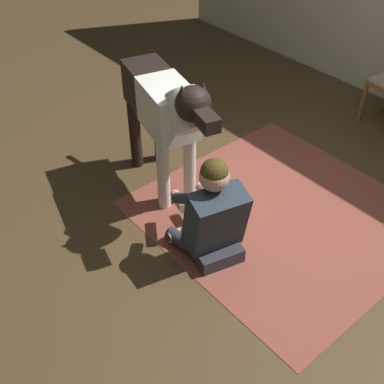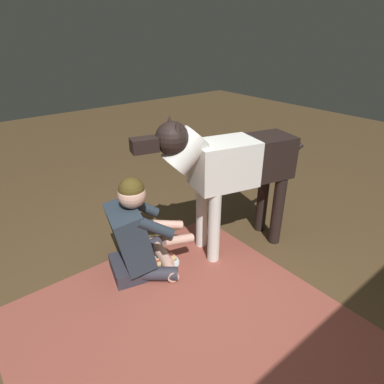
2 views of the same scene
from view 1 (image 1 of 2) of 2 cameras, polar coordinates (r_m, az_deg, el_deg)
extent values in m
plane|color=brown|center=(4.01, 10.90, -3.42)|extent=(13.43, 13.43, 0.00)
cube|color=brown|center=(4.07, 10.46, -2.55)|extent=(2.05, 1.99, 0.01)
cylinder|color=brown|center=(5.39, 19.44, 9.88)|extent=(0.04, 0.04, 0.42)
cube|color=#31313C|center=(3.62, 2.99, -7.14)|extent=(0.32, 0.39, 0.12)
cylinder|color=#31313C|center=(3.66, -0.34, -6.21)|extent=(0.41, 0.18, 0.11)
cylinder|color=beige|center=(3.78, -0.36, -4.47)|extent=(0.16, 0.37, 0.09)
cylinder|color=#31313C|center=(3.77, 3.94, -4.73)|extent=(0.38, 0.34, 0.11)
cylinder|color=beige|center=(3.84, 1.94, -3.70)|extent=(0.20, 0.37, 0.09)
cube|color=#2A3542|center=(3.43, 2.81, -3.22)|extent=(0.39, 0.46, 0.52)
cylinder|color=#2A3542|center=(3.39, -0.96, -0.80)|extent=(0.30, 0.15, 0.24)
cylinder|color=beige|center=(3.67, -1.53, -1.10)|extent=(0.28, 0.17, 0.12)
cylinder|color=#2A3542|center=(3.51, 4.23, 0.81)|extent=(0.30, 0.15, 0.24)
cylinder|color=beige|center=(3.75, 1.95, -0.02)|extent=(0.28, 0.10, 0.12)
sphere|color=beige|center=(3.23, 2.64, 1.83)|extent=(0.21, 0.21, 0.21)
sphere|color=#4D3E18|center=(3.21, 2.66, 2.35)|extent=(0.19, 0.19, 0.19)
cylinder|color=white|center=(3.96, -0.28, 2.88)|extent=(0.10, 0.10, 0.64)
cylinder|color=white|center=(3.89, -3.38, 1.99)|extent=(0.10, 0.10, 0.64)
cylinder|color=black|center=(4.45, -3.88, 7.38)|extent=(0.10, 0.10, 0.64)
cylinder|color=black|center=(4.39, -6.70, 6.65)|extent=(0.10, 0.10, 0.64)
cube|color=white|center=(3.75, -2.84, 9.78)|extent=(0.58, 0.45, 0.37)
cube|color=black|center=(4.07, -5.08, 12.24)|extent=(0.51, 0.42, 0.35)
cylinder|color=white|center=(3.40, -0.62, 9.56)|extent=(0.42, 0.32, 0.37)
sphere|color=black|center=(3.27, 0.13, 10.33)|extent=(0.25, 0.25, 0.25)
cube|color=black|center=(3.11, 1.81, 8.33)|extent=(0.21, 0.16, 0.10)
cone|color=black|center=(3.26, 1.25, 12.13)|extent=(0.11, 0.11, 0.11)
cone|color=black|center=(3.20, -1.20, 11.60)|extent=(0.11, 0.11, 0.11)
cylinder|color=black|center=(4.28, -6.26, 13.10)|extent=(0.33, 0.13, 0.22)
cylinder|color=silver|center=(3.85, 0.77, -4.63)|extent=(0.25, 0.25, 0.01)
cylinder|color=tan|center=(3.82, 0.51, -4.44)|extent=(0.19, 0.06, 0.05)
cylinder|color=tan|center=(3.84, 1.03, -4.17)|extent=(0.19, 0.06, 0.05)
cylinder|color=maroon|center=(3.82, 0.77, -4.23)|extent=(0.20, 0.05, 0.04)
camera|label=2|loc=(3.89, 37.76, 18.80)|focal=30.37mm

